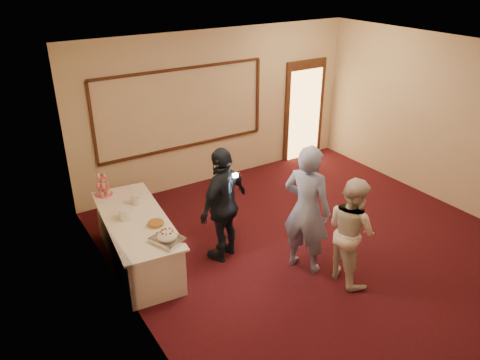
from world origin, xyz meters
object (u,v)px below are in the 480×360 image
Objects in this scene: plate_stack_b at (137,199)px; guest at (224,204)px; cupcake_stand at (103,186)px; plate_stack_a at (126,214)px; buffet_table at (138,240)px; man at (307,210)px; woman at (351,231)px; tart at (156,224)px; pavlova_tray at (167,237)px.

guest is (0.98, -0.93, 0.04)m from plate_stack_b.
plate_stack_a is (0.04, -0.92, -0.06)m from cupcake_stand.
buffet_table is at bearing -20.49° from plate_stack_a.
man reaches higher than cupcake_stand.
woman reaches higher than cupcake_stand.
woman is at bearing -46.90° from plate_stack_b.
tart is at bearing 59.64° from woman.
pavlova_tray reaches higher than buffet_table.
plate_stack_b is (0.05, 1.22, 0.01)m from pavlova_tray.
buffet_table is 8.67× the size of tart.
guest is at bearing -10.12° from tart.
pavlova_tray reaches higher than plate_stack_b.
guest is at bearing 16.02° from pavlova_tray.
man is at bearing -47.54° from cupcake_stand.
plate_stack_b is at bearing 48.50° from plate_stack_a.
plate_stack_b reaches higher than tart.
cupcake_stand is at bearing 103.87° from tart.
tart is at bearing 85.83° from pavlova_tray.
buffet_table is 1.45× the size of woman.
buffet_table is at bearing 29.32° from man.
pavlova_tray is at bearing -80.79° from cupcake_stand.
plate_stack_b is 0.13× the size of woman.
cupcake_stand is 0.68m from plate_stack_b.
plate_stack_a is 0.46m from plate_stack_b.
pavlova_tray reaches higher than tart.
man reaches higher than tart.
plate_stack_a is 0.10× the size of man.
buffet_table is 0.96m from pavlova_tray.
guest reaches higher than cupcake_stand.
pavlova_tray is at bearing 47.21° from man.
pavlova_tray is 1.08m from guest.
pavlova_tray is 2.45× the size of plate_stack_a.
plate_stack_b is at bearing 19.67° from man.
woman is at bearing -35.76° from tart.
plate_stack_b is (0.35, -0.58, -0.06)m from cupcake_stand.
guest is at bearing -24.49° from buffet_table.
plate_stack_b is 0.10× the size of man.
man is 0.67m from woman.
plate_stack_b is (0.19, 0.39, 0.47)m from buffet_table.
cupcake_stand is (-0.29, 1.80, 0.07)m from pavlova_tray.
man is (2.18, -2.38, 0.05)m from cupcake_stand.
buffet_table is at bearing -49.29° from guest.
tart is (0.33, -1.32, -0.12)m from cupcake_stand.
man reaches higher than plate_stack_b.
pavlova_tray is 1.83m from cupcake_stand.
woman is at bearing 105.65° from guest.
woman reaches higher than pavlova_tray.
guest reaches higher than pavlova_tray.
tart is (0.17, -0.36, 0.41)m from buffet_table.
plate_stack_a is 3.19m from woman.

